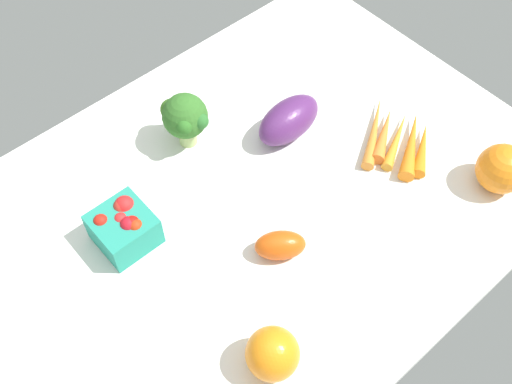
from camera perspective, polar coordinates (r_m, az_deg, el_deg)
tablecloth at (r=110.76cm, az=0.00°, el=-0.89°), size 104.00×76.00×2.00cm
berry_basket at (r=104.70cm, az=-11.96°, el=-3.09°), size 9.27×9.27×7.44cm
roma_tomato at (r=102.15cm, az=2.23°, el=-4.89°), size 9.69×8.90×4.88cm
broccoli_head at (r=113.19cm, az=-6.56°, el=6.81°), size 8.32×10.01×11.34cm
eggplant at (r=116.38cm, az=3.01°, el=6.59°), size 14.09×8.07×7.45cm
bell_pepper_orange at (r=92.52cm, az=1.52°, el=-14.55°), size 11.05×11.05×8.31cm
carrot_bunch at (r=119.29cm, az=12.86°, el=4.70°), size 17.86×19.18×2.98cm
heirloom_tomato_orange at (r=116.30cm, az=21.54°, el=1.99°), size 8.86×8.86×8.86cm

